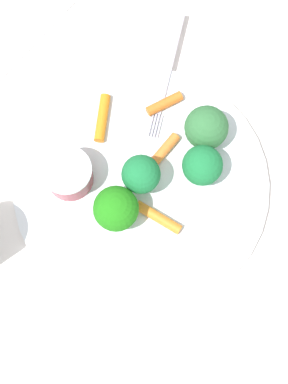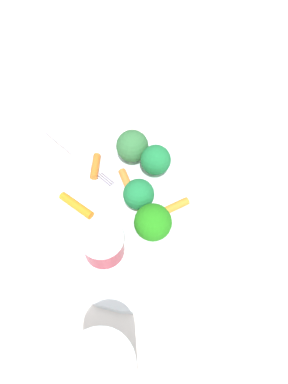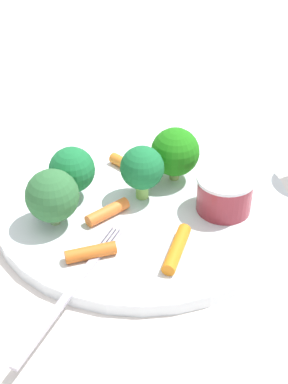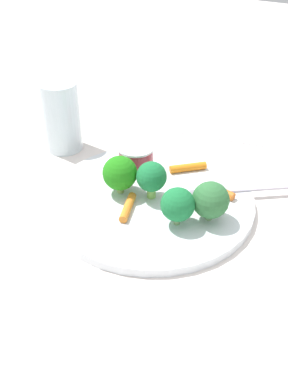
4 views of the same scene
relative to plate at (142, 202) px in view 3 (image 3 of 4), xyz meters
name	(u,v)px [view 3 (image 3 of 4)]	position (x,y,z in m)	size (l,w,h in m)	color
ground_plane	(142,207)	(0.00, 0.00, -0.01)	(2.40, 2.40, 0.00)	silver
plate	(142,202)	(0.00, 0.00, 0.00)	(0.28, 0.28, 0.01)	white
sauce_cup	(224,193)	(-0.05, 0.06, 0.02)	(0.05, 0.05, 0.04)	maroon
broccoli_floret_0	(52,196)	(0.09, -0.01, 0.04)	(0.05, 0.05, 0.05)	#7DAB70
broccoli_floret_1	(175,152)	(-0.04, -0.01, 0.04)	(0.05, 0.05, 0.05)	#93B462
broccoli_floret_2	(146,168)	(0.00, 0.00, 0.04)	(0.04, 0.04, 0.05)	#8CC55B
broccoli_floret_3	(72,170)	(0.05, -0.04, 0.04)	(0.04, 0.04, 0.05)	#84B06F
carrot_stick_0	(132,167)	(-0.01, -0.04, 0.01)	(0.01, 0.01, 0.05)	orange
carrot_stick_1	(107,212)	(0.04, 0.01, 0.01)	(0.01, 0.01, 0.04)	orange
carrot_stick_2	(91,252)	(0.08, 0.05, 0.01)	(0.01, 0.01, 0.04)	orange
carrot_stick_3	(177,249)	(0.02, 0.08, 0.01)	(0.01, 0.01, 0.05)	orange
fork	(74,287)	(0.11, 0.07, 0.01)	(0.14, 0.09, 0.00)	#B2ABBB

